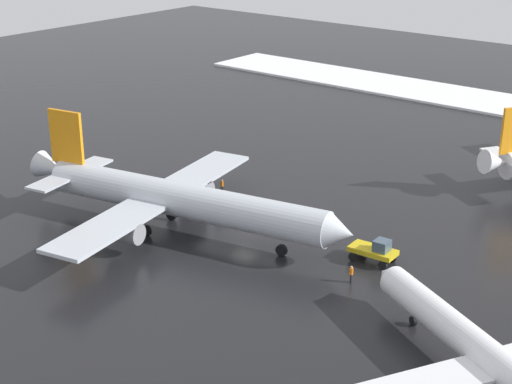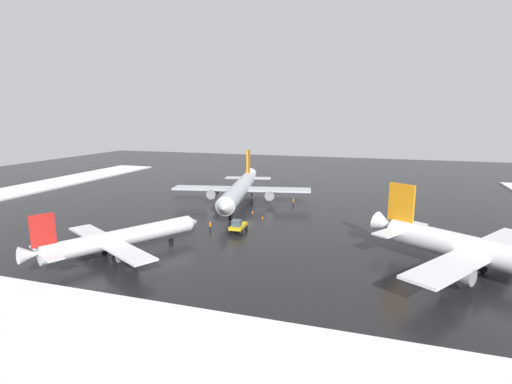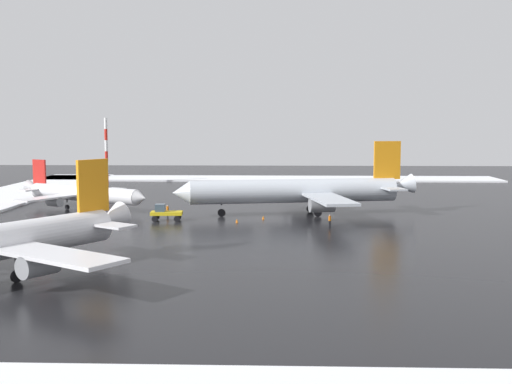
# 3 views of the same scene
# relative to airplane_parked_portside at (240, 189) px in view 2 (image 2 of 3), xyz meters

# --- Properties ---
(ground_plane) EXTENTS (240.00, 240.00, 0.00)m
(ground_plane) POSITION_rel_airplane_parked_portside_xyz_m (3.98, -5.93, -3.79)
(ground_plane) COLOR black
(snow_bank_far) EXTENTS (152.00, 16.00, 0.41)m
(snow_bank_far) POSITION_rel_airplane_parked_portside_xyz_m (3.98, -55.93, -3.58)
(snow_bank_far) COLOR white
(snow_bank_far) RESTS_ON ground_plane
(snow_bank_left) EXTENTS (14.00, 116.00, 0.41)m
(snow_bank_left) POSITION_rel_airplane_parked_portside_xyz_m (-63.02, -5.93, -3.58)
(snow_bank_left) COLOR white
(snow_bank_left) RESTS_ON ground_plane
(airplane_parked_portside) EXTENTS (32.12, 38.41, 11.47)m
(airplane_parked_portside) POSITION_rel_airplane_parked_portside_xyz_m (0.00, 0.00, 0.00)
(airplane_parked_portside) COLOR silver
(airplane_parked_portside) RESTS_ON ground_plane
(airplane_parked_starboard) EXTENTS (31.30, 26.88, 10.55)m
(airplane_parked_starboard) POSITION_rel_airplane_parked_portside_xyz_m (44.25, -30.03, -0.30)
(airplane_parked_starboard) COLOR white
(airplane_parked_starboard) RESTS_ON ground_plane
(airplane_far_rear) EXTENTS (21.10, 24.73, 8.00)m
(airplane_far_rear) POSITION_rel_airplane_parked_portside_xyz_m (-5.35, -36.17, -1.14)
(airplane_far_rear) COLOR white
(airplane_far_rear) RESTS_ON ground_plane
(pushback_tug) EXTENTS (2.55, 4.73, 2.50)m
(pushback_tug) POSITION_rel_airplane_parked_portside_xyz_m (6.98, -20.01, -2.51)
(pushback_tug) COLOR gold
(pushback_tug) RESTS_ON ground_plane
(ground_crew_by_nose_gear) EXTENTS (0.36, 0.36, 1.71)m
(ground_crew_by_nose_gear) POSITION_rel_airplane_parked_portside_xyz_m (11.50, 3.78, -2.82)
(ground_crew_by_nose_gear) COLOR black
(ground_crew_by_nose_gear) RESTS_ON ground_plane
(ground_crew_near_tug) EXTENTS (0.36, 0.36, 1.71)m
(ground_crew_near_tug) POSITION_rel_airplane_parked_portside_xyz_m (1.93, -20.48, -2.82)
(ground_crew_near_tug) COLOR black
(ground_crew_near_tug) RESTS_ON ground_plane
(traffic_cone_near_nose) EXTENTS (0.36, 0.36, 0.55)m
(traffic_cone_near_nose) POSITION_rel_airplane_parked_portside_xyz_m (8.22, -9.34, -3.51)
(traffic_cone_near_nose) COLOR orange
(traffic_cone_near_nose) RESTS_ON ground_plane
(traffic_cone_mid_line) EXTENTS (0.36, 0.36, 0.55)m
(traffic_cone_mid_line) POSITION_rel_airplane_parked_portside_xyz_m (4.87, -5.59, -3.51)
(traffic_cone_mid_line) COLOR orange
(traffic_cone_mid_line) RESTS_ON ground_plane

